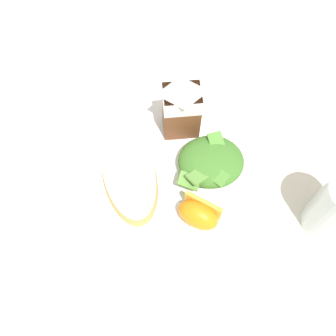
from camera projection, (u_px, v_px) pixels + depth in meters
The scene contains 7 objects.
ground at pixel (168, 176), 0.58m from camera, with size 3.00×3.00×0.00m, color beige.
white_plate at pixel (168, 173), 0.57m from camera, with size 0.28×0.28×0.02m, color white.
cheesy_pizza_bread at pixel (129, 173), 0.54m from camera, with size 0.11×0.18×0.04m.
green_salad_pile at pixel (211, 163), 0.55m from camera, with size 0.11×0.09×0.04m.
milk_carton at pixel (182, 106), 0.55m from camera, with size 0.06×0.05×0.11m.
orange_wedge_front at pixel (199, 214), 0.51m from camera, with size 0.07×0.06×0.04m.
metal_fork at pixel (51, 187), 0.57m from camera, with size 0.19×0.06×0.01m.
Camera 1 is at (-0.02, -0.26, 0.52)m, focal length 39.00 mm.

